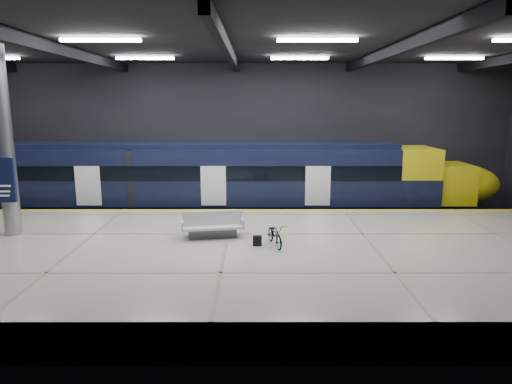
{
  "coord_description": "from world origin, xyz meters",
  "views": [
    {
      "loc": [
        1.0,
        -17.37,
        5.85
      ],
      "look_at": [
        1.02,
        1.5,
        2.2
      ],
      "focal_mm": 32.0,
      "sensor_mm": 36.0,
      "label": 1
    }
  ],
  "objects": [
    {
      "name": "ground",
      "position": [
        0.0,
        0.0,
        0.0
      ],
      "size": [
        30.0,
        30.0,
        0.0
      ],
      "primitive_type": "plane",
      "color": "black",
      "rests_on": "ground"
    },
    {
      "name": "train",
      "position": [
        -2.22,
        5.5,
        2.06
      ],
      "size": [
        29.4,
        2.84,
        3.79
      ],
      "color": "black",
      "rests_on": "ground"
    },
    {
      "name": "info_column",
      "position": [
        -8.0,
        -1.03,
        4.46
      ],
      "size": [
        0.9,
        0.78,
        6.9
      ],
      "color": "#9EA0A5",
      "rests_on": "platform"
    },
    {
      "name": "rails",
      "position": [
        0.0,
        5.5,
        0.08
      ],
      "size": [
        30.0,
        1.52,
        0.16
      ],
      "color": "gray",
      "rests_on": "ground"
    },
    {
      "name": "platform",
      "position": [
        0.0,
        -2.5,
        0.55
      ],
      "size": [
        30.0,
        11.0,
        1.1
      ],
      "primitive_type": "cube",
      "color": "#B8AF9C",
      "rests_on": "ground"
    },
    {
      "name": "pannier_bag",
      "position": [
        1.06,
        -2.46,
        1.28
      ],
      "size": [
        0.31,
        0.19,
        0.35
      ],
      "primitive_type": "cube",
      "rotation": [
        0.0,
        0.0,
        0.03
      ],
      "color": "black",
      "rests_on": "platform"
    },
    {
      "name": "safety_strip",
      "position": [
        0.0,
        2.75,
        1.11
      ],
      "size": [
        30.0,
        0.4,
        0.01
      ],
      "primitive_type": "cube",
      "color": "gold",
      "rests_on": "platform"
    },
    {
      "name": "bench",
      "position": [
        -0.56,
        -1.43,
        1.44
      ],
      "size": [
        2.34,
        1.27,
        0.98
      ],
      "rotation": [
        0.0,
        0.0,
        0.17
      ],
      "color": "#595B60",
      "rests_on": "platform"
    },
    {
      "name": "bicycle",
      "position": [
        1.66,
        -2.46,
        1.49
      ],
      "size": [
        0.88,
        1.59,
        0.79
      ],
      "primitive_type": "imported",
      "rotation": [
        0.0,
        0.0,
        0.25
      ],
      "color": "#99999E",
      "rests_on": "platform"
    },
    {
      "name": "room_shell",
      "position": [
        -0.0,
        0.0,
        5.72
      ],
      "size": [
        30.1,
        16.1,
        8.05
      ],
      "color": "black",
      "rests_on": "ground"
    }
  ]
}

